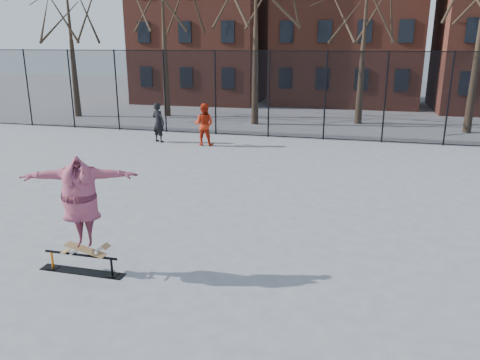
% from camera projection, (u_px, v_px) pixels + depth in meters
% --- Properties ---
extents(ground, '(100.00, 100.00, 0.00)m').
position_uv_depth(ground, '(217.00, 256.00, 9.87)').
color(ground, slate).
extents(skate_rail, '(1.76, 0.27, 0.39)m').
position_uv_depth(skate_rail, '(82.00, 265.00, 9.13)').
color(skate_rail, black).
rests_on(skate_rail, ground).
extents(skateboard, '(0.89, 0.21, 0.11)m').
position_uv_depth(skateboard, '(86.00, 252.00, 9.02)').
color(skateboard, '#925E3A').
rests_on(skateboard, skate_rail).
extents(skater, '(2.23, 1.27, 1.75)m').
position_uv_depth(skater, '(81.00, 207.00, 8.76)').
color(skater, '#643687').
rests_on(skater, skateboard).
extents(bystander_black, '(0.75, 0.63, 1.77)m').
position_uv_depth(bystander_black, '(158.00, 122.00, 20.93)').
color(bystander_black, black).
rests_on(bystander_black, ground).
extents(bystander_red, '(0.89, 0.70, 1.82)m').
position_uv_depth(bystander_red, '(204.00, 124.00, 20.27)').
color(bystander_red, '#B4270F').
rests_on(bystander_red, ground).
extents(fence, '(34.03, 0.07, 4.00)m').
position_uv_depth(fence, '(299.00, 94.00, 21.38)').
color(fence, black).
rests_on(fence, ground).
extents(rowhouses, '(29.00, 7.00, 13.00)m').
position_uv_depth(rowhouses, '(335.00, 16.00, 32.17)').
color(rowhouses, brown).
rests_on(rowhouses, ground).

